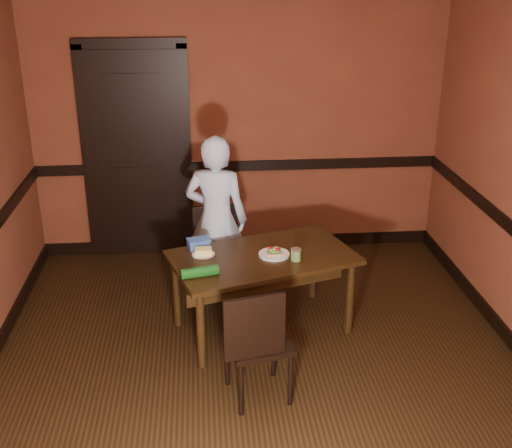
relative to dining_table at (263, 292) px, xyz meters
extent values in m
cube|color=black|center=(-0.08, -0.64, -0.33)|extent=(4.00, 4.50, 0.01)
cube|color=brown|center=(-0.08, 1.61, 1.02)|extent=(4.00, 0.02, 2.70)
cube|color=brown|center=(-0.08, -2.89, 1.02)|extent=(4.00, 0.02, 2.70)
cube|color=black|center=(-0.08, 1.60, 0.57)|extent=(4.00, 0.03, 0.10)
cube|color=black|center=(-0.08, 1.60, -0.27)|extent=(4.00, 0.03, 0.12)
cube|color=black|center=(-1.08, 1.57, 0.69)|extent=(0.85, 0.04, 2.05)
cube|color=black|center=(-1.55, 1.59, 0.69)|extent=(0.10, 0.06, 2.15)
cube|color=black|center=(-0.60, 1.59, 0.69)|extent=(0.10, 0.06, 2.15)
cube|color=black|center=(-1.08, 1.59, 1.77)|extent=(1.05, 0.06, 0.10)
cube|color=black|center=(0.00, 0.00, 0.00)|extent=(1.58, 1.18, 0.66)
imported|color=#AABFDD|center=(-0.34, 0.60, 0.41)|extent=(0.61, 0.48, 1.48)
cylinder|color=white|center=(0.09, -0.01, 0.34)|extent=(0.24, 0.24, 0.01)
cube|color=tan|center=(0.09, -0.01, 0.35)|extent=(0.11, 0.10, 0.02)
ellipsoid|color=#49912E|center=(0.09, -0.01, 0.37)|extent=(0.10, 0.09, 0.02)
cylinder|color=red|center=(0.07, 0.01, 0.39)|extent=(0.04, 0.04, 0.01)
cylinder|color=red|center=(0.12, -0.02, 0.39)|extent=(0.04, 0.04, 0.01)
cylinder|color=#A1C56B|center=(0.06, -0.03, 0.39)|extent=(0.03, 0.03, 0.01)
cylinder|color=#A1C56B|center=(0.11, 0.02, 0.39)|extent=(0.03, 0.03, 0.01)
cylinder|color=#A1C56B|center=(0.09, -0.01, 0.39)|extent=(0.03, 0.03, 0.01)
cylinder|color=#5B873F|center=(0.25, -0.11, 0.37)|extent=(0.08, 0.08, 0.08)
cylinder|color=silver|center=(0.25, -0.11, 0.42)|extent=(0.08, 0.08, 0.01)
cylinder|color=white|center=(-0.47, 0.05, 0.34)|extent=(0.18, 0.18, 0.01)
cube|color=#EDED6E|center=(-0.47, 0.05, 0.36)|extent=(0.13, 0.09, 0.04)
cube|color=blue|center=(-0.50, 0.19, 0.36)|extent=(0.19, 0.15, 0.06)
cube|color=blue|center=(-0.50, 0.19, 0.40)|extent=(0.20, 0.16, 0.01)
cylinder|color=#114412|center=(-0.50, -0.33, 0.37)|extent=(0.29, 0.14, 0.08)
camera|label=1|loc=(-0.45, -4.53, 2.48)|focal=45.00mm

